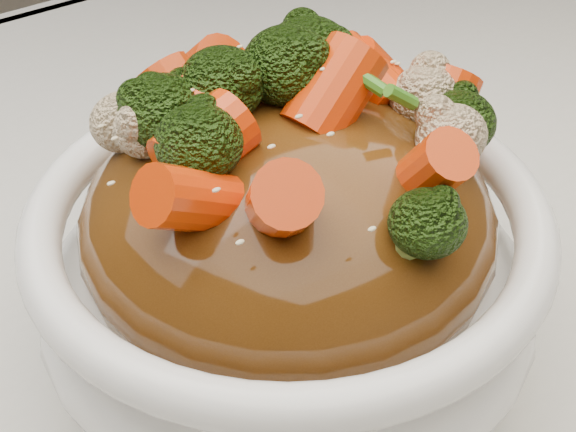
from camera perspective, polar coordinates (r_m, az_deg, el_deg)
tablecloth at (r=0.44m, az=-10.92°, el=-9.49°), size 1.20×0.80×0.04m
bowl at (r=0.38m, az=0.00°, el=-4.16°), size 0.25×0.25×0.09m
sauce_base at (r=0.36m, az=0.00°, el=-0.41°), size 0.20×0.20×0.10m
carrots at (r=0.32m, az=0.00°, el=9.01°), size 0.20×0.20×0.05m
broccoli at (r=0.32m, az=0.00°, el=8.84°), size 0.20×0.20×0.05m
cauliflower at (r=0.32m, az=0.00°, el=8.50°), size 0.20×0.20×0.04m
scallions at (r=0.32m, az=0.00°, el=9.17°), size 0.15×0.15×0.02m
sesame_seeds at (r=0.32m, az=0.00°, el=9.17°), size 0.18×0.18×0.01m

